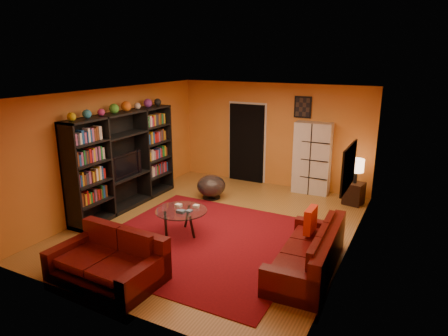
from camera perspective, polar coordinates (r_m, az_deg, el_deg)
The scene contains 20 objects.
floor at distance 8.00m, azimuth -1.05°, elevation -8.20°, with size 6.00×6.00×0.00m, color brown.
ceiling at distance 7.33m, azimuth -1.15°, elevation 10.69°, with size 6.00×6.00×0.00m, color white.
wall_back at distance 10.23m, azimuth 6.96°, elevation 4.71°, with size 6.00×6.00×0.00m, color #C9752C.
wall_front at distance 5.26m, azimuth -16.98°, elevation -6.78°, with size 6.00×6.00×0.00m, color #C9752C.
wall_left at distance 8.99m, azimuth -15.26°, elevation 2.71°, with size 6.00×6.00×0.00m, color #C9752C.
wall_right at distance 6.78m, azimuth 17.82°, elevation -1.74°, with size 6.00×6.00×0.00m, color #C9752C.
rug at distance 7.40m, azimuth -2.98°, elevation -10.26°, with size 3.60×3.60×0.01m, color #560911.
doorway at distance 10.51m, azimuth 3.26°, elevation 3.55°, with size 0.95×0.10×2.04m, color black.
wall_art_right at distance 6.42m, azimuth 17.40°, elevation 0.11°, with size 0.03×1.00×0.70m, color black.
wall_art_back at distance 9.86m, azimuth 11.19°, elevation 8.53°, with size 0.42×0.03×0.52m, color black.
entertainment_unit at distance 8.90m, azimuth -14.07°, elevation 1.01°, with size 0.45×3.00×2.10m, color black.
tv at distance 8.82m, azimuth -14.21°, elevation 0.42°, with size 0.12×0.92×0.53m, color black.
sofa at distance 6.45m, azimuth 12.42°, elevation -12.00°, with size 0.93×2.09×0.85m.
loveseat at distance 6.40m, azimuth -15.87°, elevation -12.57°, with size 1.70×1.07×0.85m.
throw_pillow at distance 6.80m, azimuth 12.26°, elevation -7.28°, with size 0.12×0.42×0.42m, color red.
coffee_table at distance 7.50m, azimuth -6.11°, elevation -6.34°, with size 0.96×0.96×0.48m.
storage_cabinet at distance 9.82m, azimuth 12.48°, elevation 1.37°, with size 0.87×0.38×1.73m, color beige.
bowl_chair at distance 9.36m, azimuth -1.84°, elevation -2.60°, with size 0.67×0.67×0.55m.
side_table at distance 9.47m, azimuth 18.05°, elevation -3.47°, with size 0.40×0.40×0.50m, color black.
table_lamp at distance 9.29m, azimuth 18.39°, elevation 0.28°, with size 0.33×0.33×0.55m.
Camera 1 is at (3.49, -6.41, 3.27)m, focal length 32.00 mm.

